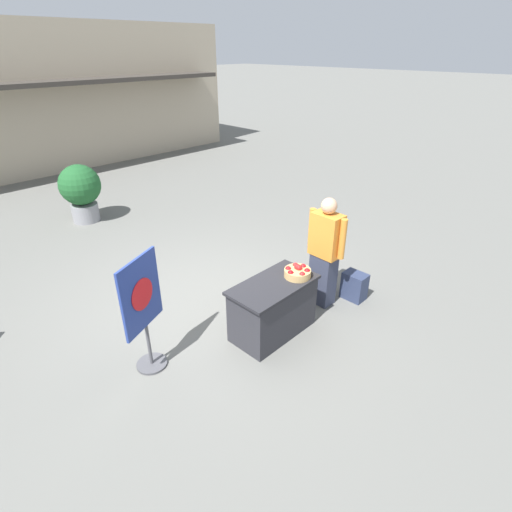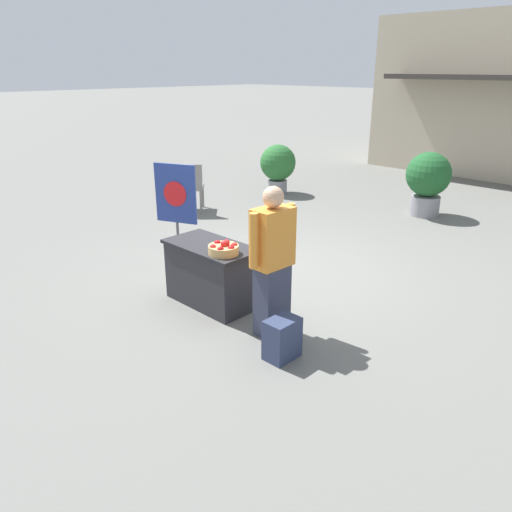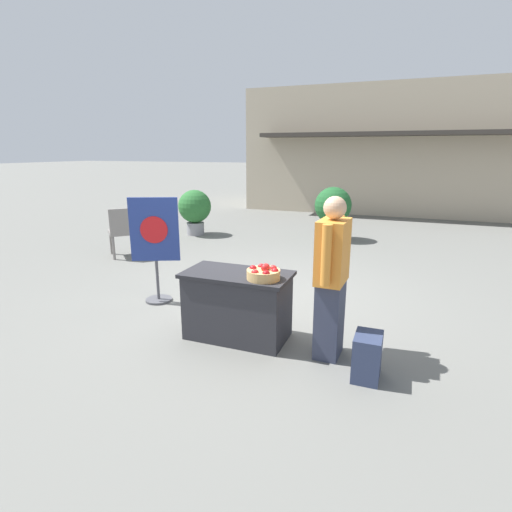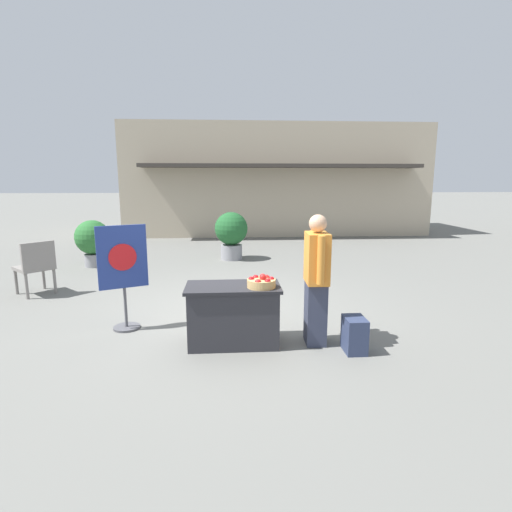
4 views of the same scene
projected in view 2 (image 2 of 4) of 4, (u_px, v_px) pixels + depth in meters
name	position (u px, v px, depth m)	size (l,w,h in m)	color
ground_plane	(264.00, 272.00, 7.01)	(120.00, 120.00, 0.00)	slate
display_table	(212.00, 274.00, 5.98)	(1.16, 0.62, 0.75)	#2D2D33
apple_basket	(224.00, 249.00, 5.54)	(0.34, 0.34, 0.16)	tan
person_visitor	(272.00, 262.00, 5.13)	(0.28, 0.61, 1.61)	#33384C
backpack	(282.00, 339.00, 4.88)	(0.24, 0.34, 0.42)	#2D3856
poster_board	(176.00, 207.00, 7.20)	(0.61, 0.36, 1.43)	#4C4C51
patio_chair	(189.00, 184.00, 9.78)	(0.78, 0.78, 0.97)	gray
potted_plant_far_right	(278.00, 165.00, 11.20)	(0.80, 0.80, 1.10)	gray
potted_plant_far_left	(428.00, 179.00, 9.48)	(0.84, 0.84, 1.22)	gray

